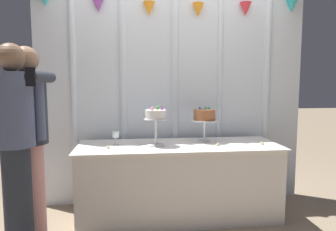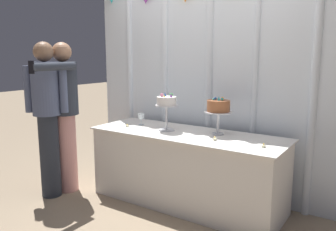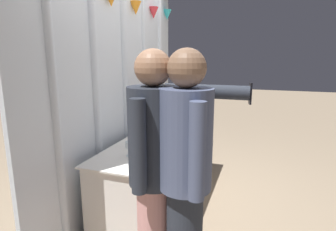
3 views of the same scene
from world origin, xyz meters
name	(u,v)px [view 2 (image 2 of 3)]	position (x,y,z in m)	size (l,w,h in m)	color
ground_plane	(181,206)	(0.00, 0.00, 0.00)	(24.00, 24.00, 0.00)	gray
draped_curtain	(208,74)	(-0.01, 0.56, 1.35)	(3.05, 0.15, 2.63)	silver
cake_table	(186,168)	(0.00, 0.10, 0.38)	(2.05, 0.73, 0.77)	white
cake_display_nearleft	(167,104)	(-0.24, 0.08, 1.05)	(0.24, 0.24, 0.40)	silver
cake_display_nearright	(218,107)	(0.29, 0.22, 1.04)	(0.29, 0.29, 0.39)	silver
wine_glass	(141,116)	(-0.64, 0.16, 0.87)	(0.07, 0.07, 0.14)	silver
tealight_far_left	(127,126)	(-0.70, -0.01, 0.78)	(0.04, 0.04, 0.03)	beige
tealight_near_left	(215,139)	(0.38, -0.02, 0.78)	(0.04, 0.04, 0.04)	beige
tealight_near_right	(264,146)	(0.84, -0.01, 0.78)	(0.04, 0.04, 0.04)	beige
guest_girl_blue_dress	(64,110)	(-1.32, -0.36, 0.95)	(0.47, 0.69, 1.69)	#D6938E
guest_man_dark_suit	(47,112)	(-1.36, -0.56, 0.95)	(0.41, 0.41, 1.69)	#282D38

